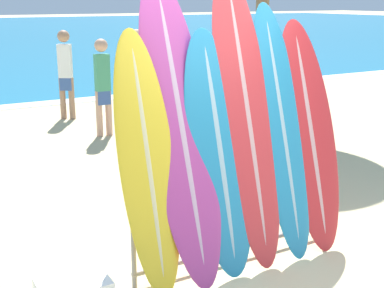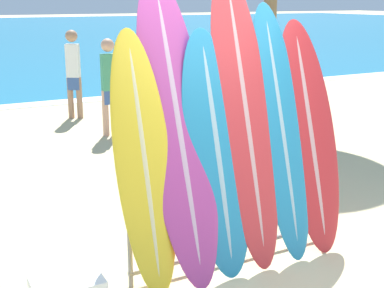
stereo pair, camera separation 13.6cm
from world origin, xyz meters
TOP-DOWN VIEW (x-y plane):
  - ground_plane at (0.00, 0.00)m, footprint 160.00×160.00m
  - surfboard_rack at (-0.18, 0.50)m, footprint 2.03×0.04m
  - surfboard_slot_0 at (-1.03, 0.52)m, footprint 0.48×0.65m
  - surfboard_slot_1 at (-0.68, 0.61)m, footprint 0.60×0.96m
  - surfboard_slot_2 at (-0.35, 0.52)m, footprint 0.59×0.67m
  - surfboard_slot_3 at (-0.02, 0.60)m, footprint 0.56×0.85m
  - surfboard_slot_4 at (0.35, 0.56)m, footprint 0.50×0.77m
  - surfboard_slot_5 at (0.67, 0.54)m, footprint 0.60×0.72m
  - person_near_water at (0.26, 7.10)m, footprint 0.30×0.27m
  - person_mid_beach at (1.56, 6.60)m, footprint 0.29×0.25m
  - person_far_left at (0.42, 5.46)m, footprint 0.28×0.22m

SIDE VIEW (x-z plane):
  - ground_plane at x=0.00m, z-range 0.00..0.00m
  - surfboard_rack at x=-0.18m, z-range 0.04..0.93m
  - person_far_left at x=0.42m, z-range 0.08..1.75m
  - person_near_water at x=0.26m, z-range 0.08..1.82m
  - person_mid_beach at x=1.56m, z-range 0.08..1.82m
  - surfboard_slot_2 at x=-0.35m, z-range 0.00..2.09m
  - surfboard_slot_0 at x=-1.03m, z-range 0.00..2.10m
  - surfboard_slot_5 at x=0.67m, z-range 0.00..2.14m
  - surfboard_slot_4 at x=0.35m, z-range 0.00..2.30m
  - surfboard_slot_1 at x=-0.68m, z-range 0.00..2.54m
  - surfboard_slot_3 at x=-0.02m, z-range 0.00..2.60m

